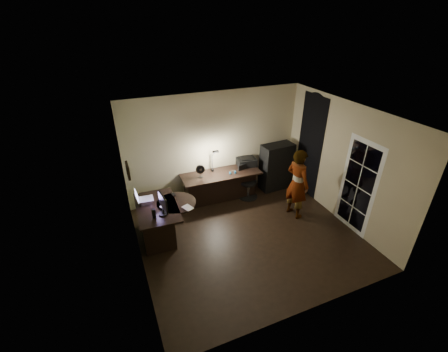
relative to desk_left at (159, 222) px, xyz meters
name	(u,v)px	position (x,y,z in m)	size (l,w,h in m)	color
floor	(249,237)	(1.77, -0.76, -0.39)	(4.50, 4.00, 0.01)	black
ceiling	(255,115)	(1.77, -0.76, 2.32)	(4.50, 4.00, 0.01)	silver
wall_back	(215,146)	(1.77, 1.24, 0.96)	(4.50, 0.01, 2.70)	tan
wall_front	(317,249)	(1.77, -2.77, 0.96)	(4.50, 0.01, 2.70)	tan
wall_left	(133,208)	(-0.49, -0.76, 0.96)	(0.01, 4.00, 2.70)	tan
wall_right	(343,163)	(4.02, -0.76, 0.96)	(0.01, 4.00, 2.70)	tan
green_wall_overlay	(134,208)	(-0.47, -0.76, 0.96)	(0.00, 4.00, 2.70)	#4C6029
arched_doorway	(310,146)	(4.01, 0.39, 0.91)	(0.01, 0.90, 2.60)	black
french_door	(358,187)	(4.00, -1.31, 0.66)	(0.02, 0.92, 2.10)	white
framed_picture	(128,170)	(-0.45, -0.31, 1.46)	(0.04, 0.30, 0.25)	black
desk_left	(159,222)	(0.00, 0.00, 0.00)	(0.82, 1.34, 0.77)	black
desk_right	(221,186)	(1.78, 0.87, -0.01)	(1.99, 0.70, 0.75)	black
cabinet	(276,167)	(3.37, 0.85, 0.25)	(0.85, 0.42, 1.27)	black
laptop_stand	(146,201)	(-0.19, 0.20, 0.44)	(0.23, 0.19, 0.09)	silver
laptop	(145,194)	(-0.19, 0.20, 0.61)	(0.35, 0.33, 0.24)	silver
monitor	(163,207)	(0.07, -0.32, 0.55)	(0.09, 0.46, 0.30)	black
mouse	(161,207)	(0.08, -0.09, 0.41)	(0.06, 0.09, 0.03)	silver
phone	(173,194)	(0.43, 0.30, 0.40)	(0.07, 0.13, 0.01)	black
pen	(161,213)	(0.02, -0.27, 0.40)	(0.01, 0.16, 0.01)	black
speaker	(154,213)	(-0.12, -0.37, 0.49)	(0.07, 0.07, 0.19)	black
notepad	(188,208)	(0.57, -0.30, 0.40)	(0.16, 0.22, 0.01)	silver
desk_fan	(200,171)	(1.24, 0.88, 0.52)	(0.22, 0.12, 0.33)	black
headphones	(233,172)	(2.04, 0.75, 0.40)	(0.17, 0.07, 0.08)	#196398
printer	(246,161)	(2.56, 1.04, 0.47)	(0.49, 0.38, 0.22)	black
desk_lamp	(212,159)	(1.62, 1.07, 0.71)	(0.17, 0.32, 0.71)	black
office_chair	(248,182)	(2.46, 0.68, 0.06)	(0.50, 0.50, 0.89)	black
person	(297,184)	(3.13, -0.43, 0.46)	(0.60, 0.40, 1.69)	#D8A88C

